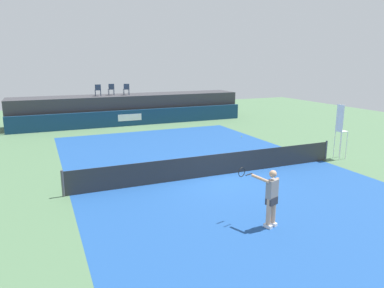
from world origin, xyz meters
TOP-DOWN VIEW (x-y plane):
  - ground_plane at (0.00, 3.00)m, footprint 48.00×48.00m
  - court_inner at (0.00, 0.00)m, footprint 12.00×22.00m
  - sponsor_wall at (-0.00, 13.50)m, footprint 18.00×0.22m
  - spectator_platform at (0.00, 15.30)m, footprint 18.00×2.80m
  - spectator_chair_far_left at (-2.43, 15.14)m, footprint 0.47×0.47m
  - spectator_chair_left at (-1.34, 15.47)m, footprint 0.46×0.46m
  - spectator_chair_center at (-0.24, 15.06)m, footprint 0.47×0.47m
  - umpire_chair at (7.01, -0.00)m, footprint 0.46×0.46m
  - tennis_net at (0.00, 0.00)m, footprint 12.40×0.02m
  - net_post_near at (-6.20, 0.00)m, footprint 0.10×0.10m
  - net_post_far at (6.20, 0.00)m, footprint 0.10×0.10m
  - tennis_player at (-0.69, -5.03)m, footprint 0.96×1.09m
  - tennis_ball at (5.26, 6.51)m, footprint 0.07×0.07m

SIDE VIEW (x-z plane):
  - ground_plane at x=0.00m, z-range 0.00..0.00m
  - court_inner at x=0.00m, z-range 0.00..0.00m
  - tennis_ball at x=5.26m, z-range 0.00..0.07m
  - tennis_net at x=0.00m, z-range 0.00..0.95m
  - net_post_near at x=-6.20m, z-range 0.00..1.00m
  - net_post_far at x=6.20m, z-range 0.00..1.00m
  - sponsor_wall at x=0.00m, z-range 0.00..1.20m
  - tennis_player at x=-0.69m, z-range 0.07..1.84m
  - spectator_platform at x=0.00m, z-range 0.00..2.20m
  - umpire_chair at x=7.01m, z-range 0.21..2.97m
  - spectator_chair_far_left at x=-2.43m, z-range 2.25..3.14m
  - spectator_chair_left at x=-1.34m, z-range 2.25..3.14m
  - spectator_chair_center at x=-0.24m, z-range 2.25..3.14m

